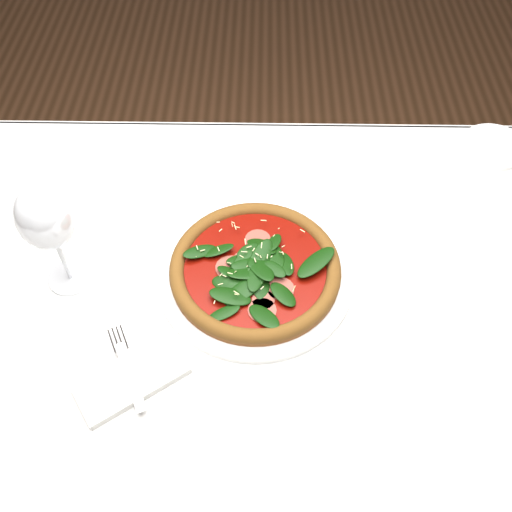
{
  "coord_description": "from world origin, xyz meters",
  "views": [
    {
      "loc": [
        0.04,
        -0.52,
        1.51
      ],
      "look_at": [
        0.03,
        0.04,
        0.77
      ],
      "focal_mm": 40.0,
      "sensor_mm": 36.0,
      "label": 1
    }
  ],
  "objects_px": {
    "wine_glass": "(46,220)",
    "napkin": "(131,379)",
    "plate": "(255,273)",
    "pizza": "(255,267)"
  },
  "relations": [
    {
      "from": "plate",
      "to": "napkin",
      "type": "relative_size",
      "value": 2.04
    },
    {
      "from": "wine_glass",
      "to": "pizza",
      "type": "bearing_deg",
      "value": 1.65
    },
    {
      "from": "wine_glass",
      "to": "napkin",
      "type": "xyz_separation_m",
      "value": [
        0.13,
        -0.18,
        -0.14
      ]
    },
    {
      "from": "napkin",
      "to": "plate",
      "type": "bearing_deg",
      "value": 47.32
    },
    {
      "from": "plate",
      "to": "napkin",
      "type": "height_order",
      "value": "plate"
    },
    {
      "from": "plate",
      "to": "pizza",
      "type": "xyz_separation_m",
      "value": [
        0.0,
        -0.0,
        0.02
      ]
    },
    {
      "from": "plate",
      "to": "pizza",
      "type": "bearing_deg",
      "value": -26.57
    },
    {
      "from": "plate",
      "to": "pizza",
      "type": "height_order",
      "value": "pizza"
    },
    {
      "from": "pizza",
      "to": "wine_glass",
      "type": "relative_size",
      "value": 1.64
    },
    {
      "from": "wine_glass",
      "to": "napkin",
      "type": "relative_size",
      "value": 1.29
    }
  ]
}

